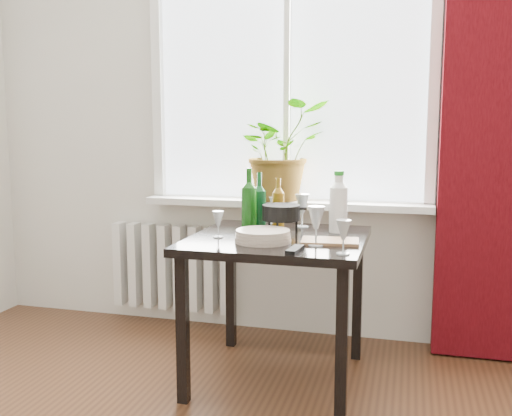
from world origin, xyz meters
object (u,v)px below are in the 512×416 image
(wineglass_back_center, at_px, (302,210))
(wineglass_front_left, at_px, (218,224))
(wine_bottle_right, at_px, (259,200))
(wineglass_front_right, at_px, (316,225))
(potted_plant, at_px, (280,151))
(tv_remote, at_px, (295,249))
(table, at_px, (278,255))
(bottle_amber, at_px, (278,202))
(fondue_pot, at_px, (281,219))
(wine_bottle_left, at_px, (249,199))
(wineglass_back_left, at_px, (275,210))
(cleaning_bottle, at_px, (339,201))
(plate_stack, at_px, (263,236))
(wineglass_far_right, at_px, (343,237))
(radiator, at_px, (172,267))
(cutting_board, at_px, (330,241))

(wineglass_back_center, distance_m, wineglass_front_left, 0.53)
(wine_bottle_right, bearing_deg, wineglass_front_right, -45.13)
(potted_plant, bearing_deg, wineglass_back_center, -58.24)
(wineglass_front_left, relative_size, tv_remote, 0.88)
(table, relative_size, bottle_amber, 3.14)
(table, relative_size, fondue_pot, 3.84)
(wine_bottle_left, bearing_deg, wineglass_back_left, 72.79)
(table, distance_m, cleaning_bottle, 0.42)
(wineglass_back_left, xyz_separation_m, fondue_pot, (0.10, -0.30, -0.00))
(table, relative_size, wineglass_back_center, 4.56)
(potted_plant, bearing_deg, plate_stack, -83.23)
(wineglass_back_center, bearing_deg, bottle_amber, -173.72)
(cleaning_bottle, bearing_deg, wineglass_back_center, 154.67)
(wine_bottle_left, bearing_deg, wineglass_front_left, -113.63)
(fondue_pot, bearing_deg, wine_bottle_right, 159.03)
(fondue_pot, bearing_deg, tv_remote, -49.43)
(potted_plant, height_order, wineglass_front_right, potted_plant)
(wineglass_back_left, height_order, fondue_pot, wineglass_back_left)
(bottle_amber, relative_size, wineglass_front_right, 1.45)
(wineglass_far_right, relative_size, wineglass_front_left, 1.14)
(bottle_amber, bearing_deg, radiator, 156.02)
(wineglass_back_left, bearing_deg, radiator, 160.27)
(wineglass_far_right, relative_size, plate_stack, 0.57)
(cutting_board, bearing_deg, wineglass_front_left, -178.19)
(wineglass_back_center, height_order, fondue_pot, wineglass_back_center)
(wineglass_front_left, height_order, tv_remote, wineglass_front_left)
(bottle_amber, relative_size, tv_remote, 1.79)
(wine_bottle_right, bearing_deg, potted_plant, 87.41)
(cutting_board, bearing_deg, wineglass_front_right, -122.92)
(potted_plant, height_order, wineglass_far_right, potted_plant)
(potted_plant, distance_m, plate_stack, 0.85)
(wine_bottle_right, xyz_separation_m, cleaning_bottle, (0.42, 0.01, 0.01))
(radiator, distance_m, wineglass_front_right, 1.41)
(bottle_amber, relative_size, cleaning_bottle, 0.83)
(wine_bottle_left, xyz_separation_m, tv_remote, (0.33, -0.43, -0.16))
(wineglass_back_center, relative_size, wineglass_back_left, 1.21)
(table, bearing_deg, fondue_pot, 90.24)
(potted_plant, bearing_deg, table, -78.02)
(radiator, xyz_separation_m, plate_stack, (0.81, -0.79, 0.39))
(wine_bottle_right, height_order, bottle_amber, wine_bottle_right)
(wineglass_front_right, height_order, wineglass_front_left, wineglass_front_right)
(potted_plant, bearing_deg, tv_remote, -73.36)
(wineglass_back_center, bearing_deg, fondue_pot, -105.73)
(potted_plant, height_order, bottle_amber, potted_plant)
(cutting_board, bearing_deg, bottle_amber, 132.09)
(wineglass_front_right, bearing_deg, wineglass_far_right, -46.87)
(bottle_amber, height_order, wineglass_back_left, bottle_amber)
(plate_stack, height_order, fondue_pot, fondue_pot)
(plate_stack, xyz_separation_m, cutting_board, (0.31, 0.07, -0.02))
(bottle_amber, distance_m, wineglass_front_right, 0.54)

